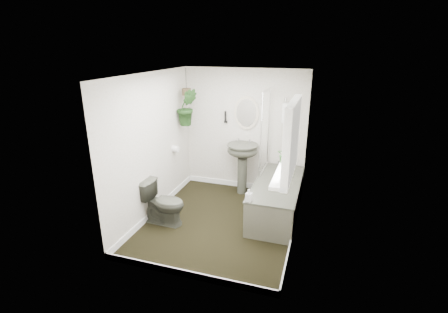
% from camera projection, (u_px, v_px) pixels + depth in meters
% --- Properties ---
extents(floor, '(2.30, 2.80, 0.02)m').
position_uv_depth(floor, '(221.00, 222.00, 5.21)').
color(floor, black).
rests_on(floor, ground).
extents(ceiling, '(2.30, 2.80, 0.02)m').
position_uv_depth(ceiling, '(221.00, 73.00, 4.45)').
color(ceiling, white).
rests_on(ceiling, ground).
extents(wall_back, '(2.30, 0.02, 2.30)m').
position_uv_depth(wall_back, '(244.00, 131.00, 6.10)').
color(wall_back, silver).
rests_on(wall_back, ground).
extents(wall_front, '(2.30, 0.02, 2.30)m').
position_uv_depth(wall_front, '(181.00, 192.00, 3.56)').
color(wall_front, silver).
rests_on(wall_front, ground).
extents(wall_left, '(0.02, 2.80, 2.30)m').
position_uv_depth(wall_left, '(152.00, 146.00, 5.16)').
color(wall_left, silver).
rests_on(wall_left, ground).
extents(wall_right, '(0.02, 2.80, 2.30)m').
position_uv_depth(wall_right, '(300.00, 161.00, 4.49)').
color(wall_right, silver).
rests_on(wall_right, ground).
extents(skirting, '(2.30, 2.80, 0.10)m').
position_uv_depth(skirting, '(221.00, 218.00, 5.19)').
color(skirting, white).
rests_on(skirting, floor).
extents(bathtub, '(0.72, 1.72, 0.58)m').
position_uv_depth(bathtub, '(277.00, 198.00, 5.33)').
color(bathtub, '#3B3D33').
rests_on(bathtub, floor).
extents(bath_screen, '(0.04, 0.72, 1.40)m').
position_uv_depth(bath_screen, '(265.00, 131.00, 5.54)').
color(bath_screen, silver).
rests_on(bath_screen, bathtub).
extents(shower_box, '(0.20, 0.10, 0.35)m').
position_uv_depth(shower_box, '(288.00, 113.00, 5.67)').
color(shower_box, white).
rests_on(shower_box, wall_back).
extents(oval_mirror, '(0.46, 0.03, 0.62)m').
position_uv_depth(oval_mirror, '(246.00, 113.00, 5.94)').
color(oval_mirror, beige).
rests_on(oval_mirror, wall_back).
extents(wall_sconce, '(0.04, 0.04, 0.22)m').
position_uv_depth(wall_sconce, '(225.00, 117.00, 6.07)').
color(wall_sconce, black).
rests_on(wall_sconce, wall_back).
extents(toilet_roll_holder, '(0.11, 0.11, 0.11)m').
position_uv_depth(toilet_roll_holder, '(175.00, 149.00, 5.86)').
color(toilet_roll_holder, white).
rests_on(toilet_roll_holder, wall_left).
extents(window_recess, '(0.08, 1.00, 0.90)m').
position_uv_depth(window_recess, '(292.00, 140.00, 3.72)').
color(window_recess, white).
rests_on(window_recess, wall_right).
extents(window_sill, '(0.18, 1.00, 0.04)m').
position_uv_depth(window_sill, '(283.00, 173.00, 3.88)').
color(window_sill, white).
rests_on(window_sill, wall_right).
extents(window_blinds, '(0.01, 0.86, 0.76)m').
position_uv_depth(window_blinds, '(288.00, 139.00, 3.73)').
color(window_blinds, white).
rests_on(window_blinds, wall_right).
extents(toilet, '(0.70, 0.42, 0.70)m').
position_uv_depth(toilet, '(163.00, 202.00, 5.06)').
color(toilet, '#3B3D33').
rests_on(toilet, floor).
extents(pedestal_sink, '(0.61, 0.54, 0.97)m').
position_uv_depth(pedestal_sink, '(242.00, 169.00, 6.06)').
color(pedestal_sink, '#3B3D33').
rests_on(pedestal_sink, floor).
extents(sill_plant, '(0.21, 0.19, 0.22)m').
position_uv_depth(sill_plant, '(285.00, 155.00, 4.11)').
color(sill_plant, black).
rests_on(sill_plant, window_sill).
extents(hanging_plant, '(0.47, 0.44, 0.67)m').
position_uv_depth(hanging_plant, '(187.00, 107.00, 5.85)').
color(hanging_plant, black).
rests_on(hanging_plant, ceiling).
extents(soap_bottle, '(0.10, 0.10, 0.18)m').
position_uv_depth(soap_bottle, '(249.00, 195.00, 4.58)').
color(soap_bottle, black).
rests_on(soap_bottle, bathtub).
extents(hanging_pot, '(0.16, 0.16, 0.12)m').
position_uv_depth(hanging_pot, '(186.00, 92.00, 5.76)').
color(hanging_pot, '#3E311E').
rests_on(hanging_pot, ceiling).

